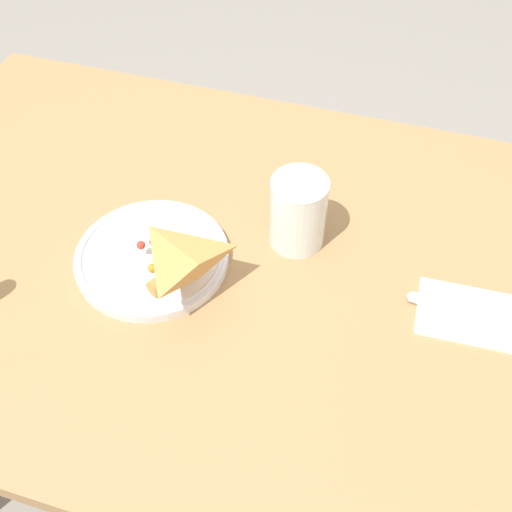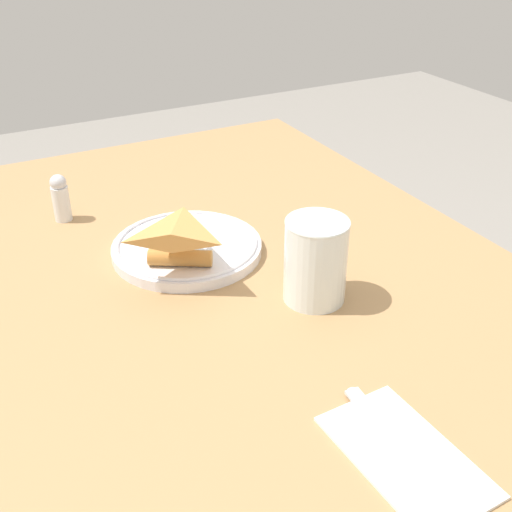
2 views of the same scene
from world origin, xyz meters
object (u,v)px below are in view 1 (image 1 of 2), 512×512
(milk_glass, at_px, (298,214))
(napkin_folded, at_px, (480,318))
(dining_table, at_px, (224,297))
(plate_pizza, at_px, (153,256))
(butter_knife, at_px, (489,318))

(milk_glass, height_order, napkin_folded, milk_glass)
(dining_table, height_order, napkin_folded, napkin_folded)
(plate_pizza, distance_m, butter_knife, 0.49)
(napkin_folded, height_order, butter_knife, butter_knife)
(plate_pizza, height_order, milk_glass, milk_glass)
(dining_table, xyz_separation_m, milk_glass, (-0.10, -0.07, 0.15))
(napkin_folded, distance_m, butter_knife, 0.01)
(milk_glass, relative_size, butter_knife, 0.57)
(milk_glass, bearing_deg, napkin_folded, 165.68)
(dining_table, distance_m, plate_pizza, 0.15)
(milk_glass, relative_size, napkin_folded, 0.66)
(napkin_folded, bearing_deg, milk_glass, -14.32)
(butter_knife, bearing_deg, napkin_folded, 0.00)
(milk_glass, bearing_deg, butter_knife, 166.03)
(plate_pizza, distance_m, milk_glass, 0.22)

